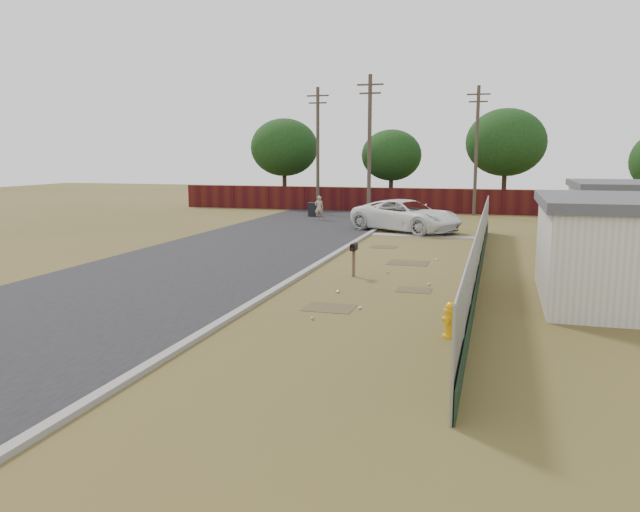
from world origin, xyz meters
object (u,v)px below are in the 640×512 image
(fire_hydrant, at_px, (450,320))
(pedestrian, at_px, (319,208))
(mailbox, at_px, (354,250))
(trash_bin, at_px, (313,209))
(pickup_truck, at_px, (407,216))

(fire_hydrant, relative_size, pedestrian, 0.56)
(pedestrian, bearing_deg, mailbox, 92.99)
(pedestrian, relative_size, trash_bin, 1.65)
(mailbox, xyz_separation_m, pickup_truck, (-0.11, 13.68, -0.07))
(fire_hydrant, relative_size, pickup_truck, 0.14)
(pedestrian, distance_m, trash_bin, 2.43)
(pickup_truck, bearing_deg, trash_bin, 76.67)
(fire_hydrant, xyz_separation_m, pickup_truck, (-3.98, 20.31, 0.47))
(mailbox, relative_size, pedestrian, 0.76)
(mailbox, bearing_deg, fire_hydrant, -59.72)
(fire_hydrant, xyz_separation_m, pedestrian, (-10.43, 24.90, 0.38))
(trash_bin, bearing_deg, mailbox, -69.49)
(pickup_truck, distance_m, trash_bin, 10.11)
(mailbox, bearing_deg, pickup_truck, 90.45)
(fire_hydrant, distance_m, pedestrian, 27.00)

